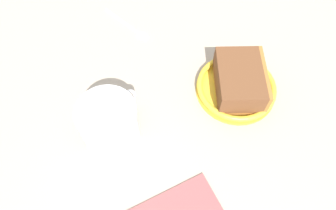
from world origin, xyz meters
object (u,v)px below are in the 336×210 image
(cake_slice, at_px, (240,80))
(teaspoon, at_px, (135,30))
(tea_mug, at_px, (110,124))
(small_plate, at_px, (236,88))

(cake_slice, bearing_deg, teaspoon, -80.51)
(tea_mug, height_order, teaspoon, tea_mug)
(teaspoon, bearing_deg, cake_slice, 99.49)
(tea_mug, bearing_deg, small_plate, 160.08)
(small_plate, height_order, teaspoon, small_plate)
(small_plate, relative_size, cake_slice, 1.05)
(small_plate, height_order, tea_mug, tea_mug)
(cake_slice, distance_m, tea_mug, 0.23)
(cake_slice, bearing_deg, small_plate, -42.20)
(cake_slice, distance_m, teaspoon, 0.24)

